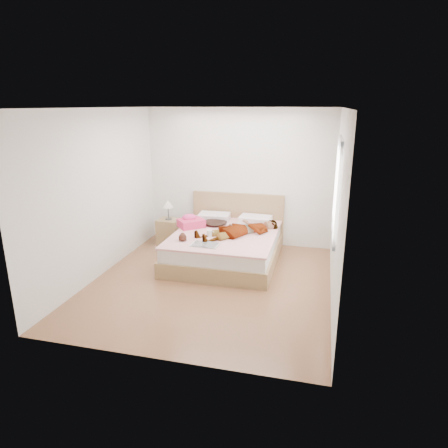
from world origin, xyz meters
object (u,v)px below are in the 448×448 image
plush_toy (183,237)px  towel (191,222)px  magazine (205,245)px  coffee_mug (210,233)px  nightstand (169,230)px  bed (227,244)px  phone (218,216)px  woman (240,227)px

plush_toy → towel: bearing=98.6°
magazine → plush_toy: 0.44m
towel → coffee_mug: size_ratio=4.01×
nightstand → towel: bearing=-32.6°
bed → magazine: (-0.17, -0.77, 0.24)m
bed → magazine: bearing=-102.0°
bed → nightstand: bed is taller
coffee_mug → plush_toy: (-0.37, -0.31, 0.01)m
towel → plush_toy: (0.11, -0.75, -0.03)m
phone → plush_toy: (-0.34, -0.99, -0.11)m
bed → magazine: 0.83m
phone → bed: size_ratio=0.04×
coffee_mug → plush_toy: 0.49m
magazine → coffee_mug: (-0.05, 0.45, 0.04)m
bed → nightstand: bearing=159.3°
bed → plush_toy: size_ratio=9.34×
phone → plush_toy: 1.05m
phone → plush_toy: size_ratio=0.40×
phone → coffee_mug: bearing=-131.3°
phone → nightstand: (-1.03, 0.13, -0.38)m
woman → coffee_mug: woman is taller
woman → towel: size_ratio=2.85×
bed → plush_toy: 0.91m
woman → coffee_mug: bearing=-103.2°
woman → towel: bearing=-143.5°
bed → woman: bearing=-10.8°
phone → magazine: phone is taller
woman → bed: size_ratio=0.77×
bed → towel: bearing=170.8°
magazine → nightstand: size_ratio=0.50×
woman → plush_toy: (-0.84, -0.59, -0.05)m
phone → woman: bearing=-82.6°
towel → coffee_mug: bearing=-42.2°
towel → nightstand: nightstand is taller
nightstand → coffee_mug: bearing=-37.3°
towel → coffee_mug: (0.48, -0.44, -0.04)m
phone → plush_toy: phone is taller
magazine → phone: bearing=94.0°
magazine → coffee_mug: 0.45m
nightstand → woman: bearing=-19.1°
woman → towel: 0.97m
bed → nightstand: (-1.27, 0.48, 0.02)m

